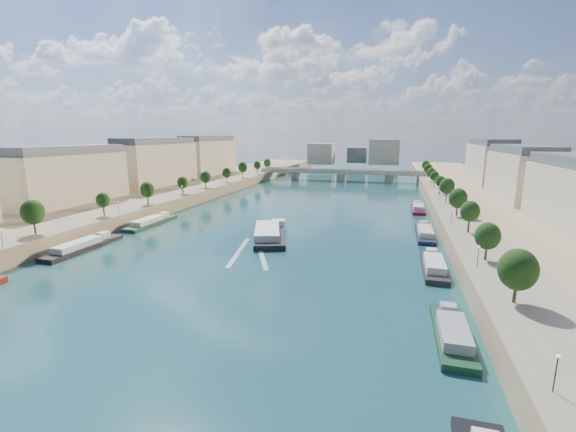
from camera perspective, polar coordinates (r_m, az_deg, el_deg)
The scene contains 17 objects.
ground at distance 143.77m, azimuth 0.87°, elevation -0.44°, with size 700.00×700.00×0.00m, color #0D373C.
quay_left at distance 175.67m, azimuth -22.48°, elevation 1.75°, with size 44.00×520.00×5.00m, color #9E8460.
quay_right at distance 143.37m, azimuth 29.93°, elevation -1.07°, with size 44.00×520.00×5.00m, color #9E8460.
pave_left at distance 166.47m, azimuth -18.47°, elevation 2.42°, with size 14.00×520.00×0.10m, color gray.
pave_right at distance 139.84m, azimuth 24.09°, elevation 0.27°, with size 14.00×520.00×0.10m, color gray.
trees_left at distance 166.26m, azimuth -17.64°, elevation 4.35°, with size 4.80×268.80×8.26m.
trees_right at distance 148.46m, azimuth 22.97°, elevation 3.12°, with size 4.80×268.80×8.26m.
lamps_left at distance 155.40m, azimuth -19.20°, elevation 2.75°, with size 0.36×200.36×4.28m.
lamps_right at distance 143.64m, azimuth 22.14°, elevation 1.83°, with size 0.36×200.36×4.28m.
buildings_left at distance 191.41m, azimuth -23.70°, elevation 6.64°, with size 16.00×226.00×23.20m.
buildings_right at distance 156.44m, azimuth 34.04°, elevation 4.63°, with size 16.00×226.00×23.20m.
skyline at distance 357.17m, azimuth 10.54°, elevation 9.15°, with size 79.00×42.00×22.00m.
bridge at distance 265.67m, azimuth 7.89°, elevation 6.27°, with size 112.00×12.00×8.15m.
tour_barge at distance 118.21m, azimuth -2.79°, elevation -2.59°, with size 17.59×31.57×4.12m.
wake at distance 103.59m, azimuth -5.68°, elevation -5.42°, with size 15.46×25.76×0.04m.
moored_barges_left at distance 109.41m, azimuth -33.61°, elevation -6.02°, with size 5.00×120.06×3.60m.
moored_barges_right at distance 98.14m, azimuth 20.69°, elevation -6.64°, with size 5.00×160.55×3.60m.
Camera 1 is at (35.78, -35.80, 30.81)m, focal length 24.00 mm.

